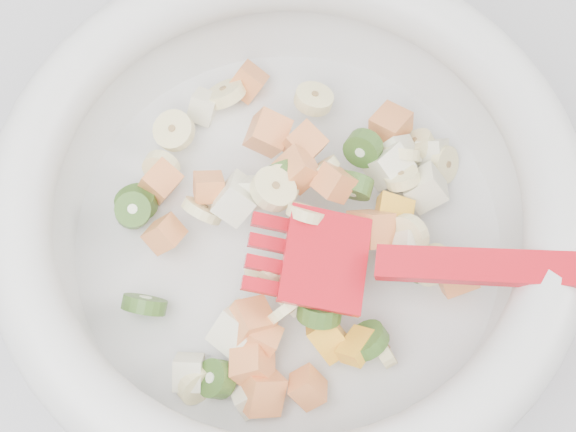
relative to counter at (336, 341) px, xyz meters
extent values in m
cube|color=#A2A1A7|center=(0.00, 0.00, 0.00)|extent=(2.00, 0.60, 0.90)
cylinder|color=silver|center=(-0.07, -0.04, 0.46)|extent=(0.29, 0.29, 0.02)
torus|color=silver|center=(-0.07, -0.04, 0.53)|extent=(0.35, 0.35, 0.04)
cylinder|color=#FFECAA|center=(0.00, -0.06, 0.49)|extent=(0.03, 0.04, 0.03)
cylinder|color=#FFECAA|center=(-0.08, -0.10, 0.50)|extent=(0.03, 0.02, 0.03)
cylinder|color=#FFECAA|center=(0.02, 0.00, 0.49)|extent=(0.03, 0.02, 0.03)
cylinder|color=#FFECAA|center=(0.01, -0.02, 0.49)|extent=(0.02, 0.03, 0.02)
cylinder|color=#FFECAA|center=(-0.06, -0.05, 0.52)|extent=(0.03, 0.02, 0.03)
cylinder|color=#FFECAA|center=(-0.07, -0.02, 0.51)|extent=(0.03, 0.03, 0.03)
cylinder|color=#FFECAA|center=(-0.12, -0.02, 0.50)|extent=(0.03, 0.03, 0.03)
cylinder|color=#FFECAA|center=(0.05, -0.01, 0.48)|extent=(0.03, 0.03, 0.03)
cylinder|color=#FFECAA|center=(-0.07, -0.03, 0.51)|extent=(0.04, 0.04, 0.02)
cylinder|color=#FFECAA|center=(0.03, 0.01, 0.48)|extent=(0.03, 0.03, 0.03)
cylinder|color=#FFECAA|center=(-0.14, -0.13, 0.48)|extent=(0.03, 0.02, 0.03)
cylinder|color=#FFECAA|center=(-0.03, 0.05, 0.49)|extent=(0.04, 0.04, 0.02)
cylinder|color=#FFECAA|center=(-0.13, 0.04, 0.48)|extent=(0.04, 0.04, 0.02)
cylinder|color=#FFECAA|center=(-0.09, -0.07, 0.50)|extent=(0.03, 0.02, 0.03)
cylinder|color=#FFECAA|center=(0.02, -0.08, 0.49)|extent=(0.03, 0.04, 0.03)
cylinder|color=#FFECAA|center=(-0.09, 0.07, 0.48)|extent=(0.03, 0.04, 0.03)
cylinder|color=#FFECAA|center=(-0.14, 0.02, 0.48)|extent=(0.03, 0.02, 0.03)
cylinder|color=#FFECAA|center=(-0.02, -0.13, 0.48)|extent=(0.02, 0.03, 0.03)
cylinder|color=#FFECAA|center=(-0.04, -0.01, 0.50)|extent=(0.03, 0.03, 0.03)
cube|color=#FB754F|center=(-0.07, -0.14, 0.48)|extent=(0.03, 0.03, 0.03)
cube|color=#FB754F|center=(0.03, -0.09, 0.48)|extent=(0.03, 0.03, 0.03)
cube|color=#FB754F|center=(-0.11, -0.01, 0.50)|extent=(0.02, 0.02, 0.03)
cube|color=#FB754F|center=(-0.10, -0.14, 0.48)|extent=(0.03, 0.03, 0.04)
cube|color=#FB754F|center=(0.01, 0.02, 0.48)|extent=(0.03, 0.03, 0.02)
cube|color=#FB754F|center=(-0.09, -0.11, 0.49)|extent=(0.03, 0.03, 0.03)
cube|color=#FB754F|center=(-0.10, -0.12, 0.48)|extent=(0.03, 0.03, 0.03)
cube|color=#FB754F|center=(-0.14, -0.03, 0.49)|extent=(0.03, 0.03, 0.03)
cube|color=#FB754F|center=(-0.05, 0.01, 0.50)|extent=(0.03, 0.03, 0.03)
cube|color=#FB754F|center=(-0.14, 0.01, 0.48)|extent=(0.03, 0.03, 0.03)
cube|color=#FB754F|center=(-0.03, -0.03, 0.51)|extent=(0.03, 0.02, 0.03)
cube|color=#FB754F|center=(-0.06, -0.01, 0.51)|extent=(0.03, 0.03, 0.03)
cube|color=#FB754F|center=(-0.02, -0.05, 0.50)|extent=(0.03, 0.03, 0.04)
cube|color=#FB754F|center=(-0.07, 0.02, 0.50)|extent=(0.04, 0.03, 0.03)
cube|color=#FB754F|center=(-0.10, -0.10, 0.49)|extent=(0.03, 0.03, 0.03)
cube|color=#FB754F|center=(-0.07, 0.08, 0.48)|extent=(0.03, 0.03, 0.03)
cylinder|color=#60AE3A|center=(-0.07, -0.01, 0.50)|extent=(0.04, 0.02, 0.04)
cylinder|color=#60AE3A|center=(-0.16, -0.07, 0.48)|extent=(0.03, 0.03, 0.03)
cylinder|color=#60AE3A|center=(0.01, -0.08, 0.48)|extent=(0.03, 0.03, 0.02)
cylinder|color=#60AE3A|center=(-0.03, -0.12, 0.49)|extent=(0.03, 0.03, 0.03)
cylinder|color=#60AE3A|center=(-0.02, -0.02, 0.50)|extent=(0.03, 0.02, 0.03)
cylinder|color=#60AE3A|center=(-0.12, -0.13, 0.48)|extent=(0.03, 0.03, 0.03)
cylinder|color=#60AE3A|center=(-0.01, 0.00, 0.50)|extent=(0.03, 0.03, 0.03)
cylinder|color=#60AE3A|center=(-0.16, -0.01, 0.48)|extent=(0.03, 0.03, 0.02)
cylinder|color=#60AE3A|center=(-0.06, -0.10, 0.49)|extent=(0.04, 0.04, 0.03)
cylinder|color=#60AE3A|center=(-0.16, 0.00, 0.48)|extent=(0.04, 0.04, 0.02)
cube|color=white|center=(-0.11, -0.14, 0.47)|extent=(0.03, 0.03, 0.03)
cube|color=white|center=(0.03, -0.03, 0.48)|extent=(0.03, 0.03, 0.04)
cube|color=white|center=(0.01, 0.00, 0.48)|extent=(0.03, 0.03, 0.03)
cube|color=white|center=(-0.10, -0.02, 0.50)|extent=(0.03, 0.04, 0.04)
cube|color=white|center=(0.01, -0.01, 0.49)|extent=(0.04, 0.04, 0.03)
cube|color=white|center=(-0.07, -0.09, 0.49)|extent=(0.03, 0.03, 0.03)
cube|color=white|center=(-0.14, -0.12, 0.48)|extent=(0.02, 0.03, 0.03)
cube|color=white|center=(-0.08, -0.02, 0.50)|extent=(0.02, 0.03, 0.03)
cube|color=white|center=(0.00, -0.07, 0.49)|extent=(0.03, 0.03, 0.03)
cube|color=white|center=(-0.11, 0.06, 0.47)|extent=(0.03, 0.03, 0.03)
cube|color=white|center=(0.04, 0.00, 0.48)|extent=(0.03, 0.03, 0.03)
cube|color=white|center=(-0.11, -0.10, 0.48)|extent=(0.04, 0.04, 0.03)
cube|color=yellow|center=(0.00, -0.04, 0.49)|extent=(0.03, 0.02, 0.02)
cube|color=yellow|center=(-0.04, -0.12, 0.49)|extent=(0.03, 0.03, 0.02)
cube|color=yellow|center=(-0.05, -0.11, 0.48)|extent=(0.03, 0.03, 0.03)
cube|color=red|center=(-0.05, -0.08, 0.51)|extent=(0.07, 0.07, 0.02)
cube|color=red|center=(-0.08, -0.05, 0.51)|extent=(0.03, 0.02, 0.01)
cube|color=red|center=(-0.08, -0.06, 0.51)|extent=(0.03, 0.02, 0.01)
cube|color=red|center=(-0.08, -0.07, 0.51)|extent=(0.03, 0.02, 0.01)
cube|color=red|center=(-0.09, -0.08, 0.51)|extent=(0.03, 0.02, 0.01)
cube|color=red|center=(0.06, -0.11, 0.54)|extent=(0.17, 0.07, 0.05)
camera|label=1|loc=(-0.10, -0.23, 0.95)|focal=50.00mm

